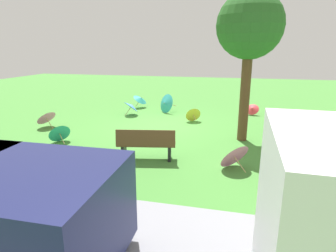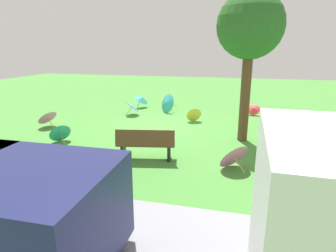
{
  "view_description": "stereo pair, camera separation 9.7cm",
  "coord_description": "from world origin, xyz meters",
  "px_view_note": "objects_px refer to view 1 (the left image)",
  "views": [
    {
      "loc": [
        -2.81,
        10.4,
        3.0
      ],
      "look_at": [
        -0.8,
        1.95,
        0.6
      ],
      "focal_mm": 30.18,
      "sensor_mm": 36.0,
      "label": 1
    },
    {
      "loc": [
        -2.91,
        10.38,
        3.0
      ],
      "look_at": [
        -0.8,
        1.95,
        0.6
      ],
      "focal_mm": 30.18,
      "sensor_mm": 36.0,
      "label": 2
    }
  ],
  "objects_px": {
    "parasol_teal_0": "(59,132)",
    "parasol_red_1": "(288,133)",
    "shade_tree": "(250,28)",
    "parasol_teal_1": "(165,103)",
    "parasol_red_0": "(252,109)",
    "parasol_blue_0": "(132,106)",
    "park_bench": "(146,144)",
    "parasol_pink_0": "(233,155)",
    "parasol_teal_2": "(141,99)",
    "parasol_yellow_0": "(193,114)",
    "parasol_pink_1": "(45,117)"
  },
  "relations": [
    {
      "from": "shade_tree",
      "to": "parasol_teal_1",
      "type": "relative_size",
      "value": 4.88
    },
    {
      "from": "parasol_red_1",
      "to": "parasol_red_0",
      "type": "bearing_deg",
      "value": -75.88
    },
    {
      "from": "parasol_red_1",
      "to": "parasol_blue_0",
      "type": "bearing_deg",
      "value": -21.62
    },
    {
      "from": "parasol_red_0",
      "to": "parasol_teal_2",
      "type": "bearing_deg",
      "value": -4.41
    },
    {
      "from": "parasol_pink_0",
      "to": "parasol_pink_1",
      "type": "height_order",
      "value": "parasol_pink_0"
    },
    {
      "from": "parasol_pink_1",
      "to": "parasol_red_1",
      "type": "relative_size",
      "value": 1.37
    },
    {
      "from": "parasol_teal_0",
      "to": "parasol_teal_1",
      "type": "height_order",
      "value": "parasol_teal_1"
    },
    {
      "from": "parasol_blue_0",
      "to": "parasol_red_0",
      "type": "relative_size",
      "value": 1.43
    },
    {
      "from": "parasol_red_1",
      "to": "parasol_yellow_0",
      "type": "height_order",
      "value": "parasol_red_1"
    },
    {
      "from": "parasol_red_1",
      "to": "parasol_teal_1",
      "type": "bearing_deg",
      "value": -34.03
    },
    {
      "from": "parasol_blue_0",
      "to": "parasol_red_1",
      "type": "distance_m",
      "value": 6.84
    },
    {
      "from": "parasol_teal_0",
      "to": "parasol_pink_0",
      "type": "distance_m",
      "value": 5.66
    },
    {
      "from": "parasol_teal_1",
      "to": "parasol_yellow_0",
      "type": "bearing_deg",
      "value": 138.5
    },
    {
      "from": "parasol_pink_0",
      "to": "parasol_yellow_0",
      "type": "xyz_separation_m",
      "value": [
        1.73,
        -4.58,
        -0.06
      ]
    },
    {
      "from": "shade_tree",
      "to": "parasol_teal_1",
      "type": "xyz_separation_m",
      "value": [
        3.52,
        -3.42,
        -3.14
      ]
    },
    {
      "from": "parasol_teal_2",
      "to": "parasol_red_1",
      "type": "bearing_deg",
      "value": 147.1
    },
    {
      "from": "parasol_blue_0",
      "to": "parasol_pink_1",
      "type": "distance_m",
      "value": 3.75
    },
    {
      "from": "parasol_teal_1",
      "to": "parasol_teal_0",
      "type": "bearing_deg",
      "value": 65.21
    },
    {
      "from": "parasol_pink_0",
      "to": "shade_tree",
      "type": "bearing_deg",
      "value": -96.08
    },
    {
      "from": "shade_tree",
      "to": "parasol_teal_0",
      "type": "distance_m",
      "value": 6.91
    },
    {
      "from": "parasol_teal_0",
      "to": "parasol_teal_2",
      "type": "xyz_separation_m",
      "value": [
        -0.81,
        -5.92,
        0.14
      ]
    },
    {
      "from": "shade_tree",
      "to": "parasol_red_0",
      "type": "height_order",
      "value": "shade_tree"
    },
    {
      "from": "parasol_teal_0",
      "to": "parasol_red_1",
      "type": "xyz_separation_m",
      "value": [
        -7.31,
        -1.71,
        -0.02
      ]
    },
    {
      "from": "parasol_teal_0",
      "to": "parasol_blue_0",
      "type": "height_order",
      "value": "parasol_blue_0"
    },
    {
      "from": "parasol_yellow_0",
      "to": "parasol_teal_2",
      "type": "relative_size",
      "value": 0.87
    },
    {
      "from": "parasol_teal_2",
      "to": "parasol_yellow_0",
      "type": "bearing_deg",
      "value": 144.28
    },
    {
      "from": "parasol_teal_1",
      "to": "parasol_pink_0",
      "type": "bearing_deg",
      "value": 118.73
    },
    {
      "from": "shade_tree",
      "to": "parasol_pink_0",
      "type": "bearing_deg",
      "value": 83.92
    },
    {
      "from": "parasol_blue_0",
      "to": "parasol_pink_0",
      "type": "relative_size",
      "value": 1.06
    },
    {
      "from": "park_bench",
      "to": "parasol_pink_0",
      "type": "distance_m",
      "value": 2.33
    },
    {
      "from": "parasol_teal_0",
      "to": "parasol_red_1",
      "type": "height_order",
      "value": "parasol_teal_0"
    },
    {
      "from": "parasol_red_1",
      "to": "parasol_yellow_0",
      "type": "xyz_separation_m",
      "value": [
        3.45,
        -2.01,
        -0.01
      ]
    },
    {
      "from": "shade_tree",
      "to": "parasol_teal_1",
      "type": "height_order",
      "value": "shade_tree"
    },
    {
      "from": "parasol_teal_0",
      "to": "parasol_teal_1",
      "type": "relative_size",
      "value": 0.87
    },
    {
      "from": "park_bench",
      "to": "shade_tree",
      "type": "xyz_separation_m",
      "value": [
        -2.6,
        -2.47,
        3.14
      ]
    },
    {
      "from": "parasol_teal_0",
      "to": "parasol_teal_2",
      "type": "relative_size",
      "value": 1.0
    },
    {
      "from": "park_bench",
      "to": "parasol_teal_1",
      "type": "height_order",
      "value": "parasol_teal_1"
    },
    {
      "from": "parasol_yellow_0",
      "to": "shade_tree",
      "type": "bearing_deg",
      "value": 133.83
    },
    {
      "from": "shade_tree",
      "to": "parasol_red_0",
      "type": "relative_size",
      "value": 6.55
    },
    {
      "from": "parasol_teal_0",
      "to": "parasol_yellow_0",
      "type": "xyz_separation_m",
      "value": [
        -3.87,
        -3.72,
        -0.02
      ]
    },
    {
      "from": "parasol_blue_0",
      "to": "parasol_pink_1",
      "type": "relative_size",
      "value": 1.12
    },
    {
      "from": "parasol_teal_0",
      "to": "parasol_yellow_0",
      "type": "relative_size",
      "value": 1.15
    },
    {
      "from": "parasol_pink_0",
      "to": "parasol_teal_2",
      "type": "xyz_separation_m",
      "value": [
        4.79,
        -6.78,
        0.1
      ]
    },
    {
      "from": "parasol_teal_1",
      "to": "parasol_yellow_0",
      "type": "relative_size",
      "value": 1.32
    },
    {
      "from": "shade_tree",
      "to": "parasol_red_1",
      "type": "bearing_deg",
      "value": -177.36
    },
    {
      "from": "parasol_red_0",
      "to": "parasol_yellow_0",
      "type": "relative_size",
      "value": 0.98
    },
    {
      "from": "parasol_blue_0",
      "to": "parasol_teal_1",
      "type": "xyz_separation_m",
      "value": [
        -1.39,
        -0.84,
        0.04
      ]
    },
    {
      "from": "parasol_pink_1",
      "to": "parasol_yellow_0",
      "type": "bearing_deg",
      "value": -157.44
    },
    {
      "from": "parasol_pink_1",
      "to": "parasol_teal_2",
      "type": "height_order",
      "value": "parasol_pink_1"
    },
    {
      "from": "parasol_pink_0",
      "to": "parasol_teal_1",
      "type": "distance_m",
      "value": 6.76
    }
  ]
}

